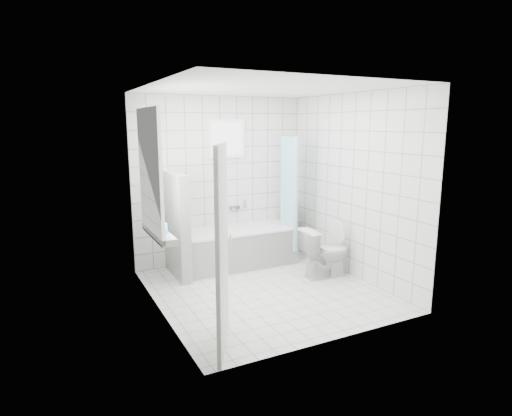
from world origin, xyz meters
TOP-DOWN VIEW (x-y plane):
  - ground at (0.00, 0.00)m, footprint 3.00×3.00m
  - ceiling at (0.00, 0.00)m, footprint 3.00×3.00m
  - wall_back at (0.00, 1.50)m, footprint 2.80×0.02m
  - wall_front at (0.00, -1.50)m, footprint 2.80×0.02m
  - wall_left at (-1.40, 0.00)m, footprint 0.02×3.00m
  - wall_right at (1.40, 0.00)m, footprint 0.02×3.00m
  - window_left at (-1.35, 0.30)m, footprint 0.01×0.90m
  - window_back at (0.10, 1.46)m, footprint 0.50×0.01m
  - window_sill at (-1.31, 0.30)m, footprint 0.18×1.02m
  - door at (-1.06, -1.13)m, footprint 0.41×0.73m
  - bathtub at (0.11, 1.13)m, footprint 1.80×0.77m
  - partition_wall at (-0.86, 1.07)m, footprint 0.15×0.85m
  - tiled_ledge at (1.20, 1.38)m, footprint 0.40×0.24m
  - toilet at (1.03, 0.08)m, footprint 0.74×0.46m
  - curtain_rod at (0.95, 1.10)m, footprint 0.02×0.80m
  - shower_curtain at (0.95, 0.97)m, footprint 0.14×0.48m
  - tub_faucet at (0.21, 1.46)m, footprint 0.18×0.06m
  - sill_bottles at (-1.30, 0.39)m, footprint 0.14×0.58m
  - ledge_bottles at (1.20, 1.36)m, footprint 0.18×0.17m

SIDE VIEW (x-z plane):
  - ground at x=0.00m, z-range 0.00..0.00m
  - tiled_ledge at x=1.20m, z-range 0.00..0.55m
  - bathtub at x=0.11m, z-range 0.00..0.58m
  - toilet at x=1.03m, z-range 0.00..0.72m
  - ledge_bottles at x=1.20m, z-range 0.54..0.78m
  - partition_wall at x=-0.86m, z-range 0.00..1.50m
  - tub_faucet at x=0.21m, z-range 0.82..0.88m
  - window_sill at x=-1.31m, z-range 0.82..0.90m
  - door at x=-1.06m, z-range 0.00..2.00m
  - sill_bottles at x=-1.30m, z-range 0.86..1.19m
  - shower_curtain at x=0.95m, z-range 0.21..1.99m
  - wall_back at x=0.00m, z-range 0.00..2.60m
  - wall_front at x=0.00m, z-range 0.00..2.60m
  - wall_left at x=-1.40m, z-range 0.00..2.60m
  - wall_right at x=1.40m, z-range 0.00..2.60m
  - window_left at x=-1.35m, z-range 0.90..2.30m
  - window_back at x=0.10m, z-range 1.70..2.20m
  - curtain_rod at x=0.95m, z-range 1.99..2.01m
  - ceiling at x=0.00m, z-range 2.60..2.60m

